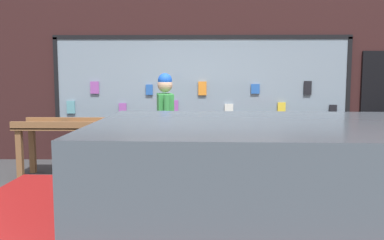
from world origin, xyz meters
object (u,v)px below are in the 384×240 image
at_px(person_browsing, 165,121).
at_px(display_table_right, 303,132).
at_px(display_table_left, 103,131).
at_px(parked_car, 271,227).
at_px(small_dog, 195,173).

bearing_deg(person_browsing, display_table_right, -85.13).
bearing_deg(display_table_left, parked_car, -64.13).
bearing_deg(small_dog, parked_car, 153.64).
bearing_deg(person_browsing, parked_car, -174.54).
height_order(display_table_right, small_dog, display_table_right).
relative_size(small_dog, parked_car, 0.12).
xyz_separation_m(display_table_right, person_browsing, (-2.18, -0.56, 0.25)).
height_order(person_browsing, small_dog, person_browsing).
bearing_deg(parked_car, person_browsing, 106.72).
relative_size(display_table_right, person_browsing, 1.61).
bearing_deg(parked_car, display_table_left, 117.65).
distance_m(display_table_right, parked_car, 4.37).
bearing_deg(small_dog, display_table_right, -99.56).
bearing_deg(parked_car, display_table_right, 75.77).
distance_m(person_browsing, parked_car, 3.78).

